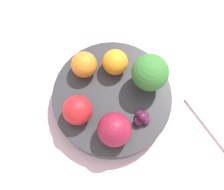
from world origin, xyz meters
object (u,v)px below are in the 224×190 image
bowl (112,99)px  apple_green (115,130)px  broccoli (150,73)px  apple_red (77,110)px  orange_front (85,64)px  grape_cluster (142,118)px  orange_back (115,62)px

bowl → apple_green: apple_green is taller
broccoli → apple_red: broccoli is taller
apple_green → orange_front: size_ratio=1.24×
grape_cluster → orange_back: bearing=72.0°
broccoli → orange_back: broccoli is taller
bowl → broccoli: size_ratio=2.72×
bowl → grape_cluster: (0.01, -0.07, 0.03)m
apple_green → apple_red: bearing=108.1°
apple_green → orange_back: (0.08, 0.09, -0.01)m
bowl → broccoli: broccoli is taller
bowl → grape_cluster: size_ratio=7.23×
orange_front → grape_cluster: bearing=-87.1°
bowl → broccoli: 0.10m
orange_front → apple_red: bearing=-140.9°
bowl → orange_front: orange_front is taller
bowl → apple_green: size_ratio=3.72×
broccoli → apple_red: 0.14m
apple_green → orange_back: apple_green is taller
grape_cluster → orange_front: bearing=92.9°
apple_red → orange_front: apple_red is taller
apple_red → grape_cluster: apple_red is taller
apple_green → orange_back: 0.12m
broccoli → apple_red: bearing=162.5°
orange_front → broccoli: bearing=-56.6°
broccoli → orange_back: size_ratio=1.71×
apple_red → orange_front: (0.07, 0.05, -0.00)m
bowl → apple_red: size_ratio=4.22×
bowl → orange_back: orange_back is taller
broccoli → apple_green: 0.11m
bowl → apple_red: (-0.06, 0.02, 0.04)m
apple_red → apple_green: size_ratio=0.88×
apple_green → grape_cluster: apple_green is taller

